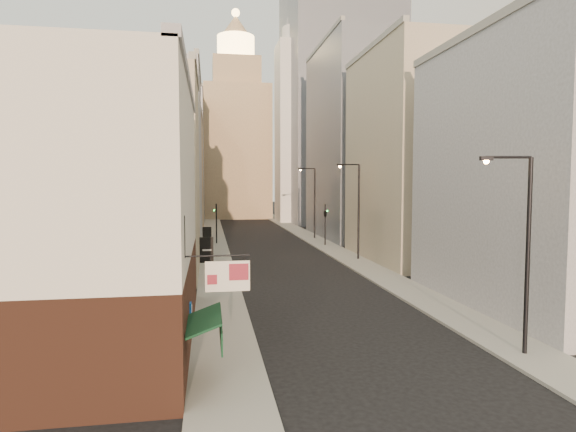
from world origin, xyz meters
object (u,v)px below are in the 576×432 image
object	(u,v)px
streetlamp_near	(523,243)
streetlamp_far	(313,199)
traffic_light_right	(325,214)
streetlamp_mid	(357,206)
clock_tower	(237,137)
white_tower	(298,126)
traffic_light_left	(216,217)

from	to	relation	value
streetlamp_near	streetlamp_far	bearing A→B (deg)	97.28
traffic_light_right	streetlamp_mid	bearing A→B (deg)	100.90
clock_tower	white_tower	world-z (taller)	clock_tower
streetlamp_far	traffic_light_left	size ratio (longest dim) A/B	1.90
clock_tower	streetlamp_mid	size ratio (longest dim) A/B	4.81
clock_tower	traffic_light_right	xyz separation A→B (m)	(7.46, -50.91, -13.77)
streetlamp_far	traffic_light_left	distance (m)	13.42
streetlamp_mid	traffic_light_left	bearing A→B (deg)	120.36
streetlamp_near	traffic_light_right	size ratio (longest dim) A/B	1.73
clock_tower	traffic_light_left	xyz separation A→B (m)	(-5.25, -47.12, -14.28)
clock_tower	streetlamp_far	bearing A→B (deg)	-80.18
streetlamp_mid	traffic_light_left	distance (m)	19.69
streetlamp_near	traffic_light_right	world-z (taller)	streetlamp_near
streetlamp_far	traffic_light_right	xyz separation A→B (m)	(-0.09, -7.23, -1.55)
traffic_light_left	traffic_light_right	size ratio (longest dim) A/B	1.00
streetlamp_near	traffic_light_left	distance (m)	42.48
traffic_light_left	streetlamp_mid	bearing A→B (deg)	133.01
streetlamp_near	streetlamp_far	distance (m)	44.08
white_tower	traffic_light_right	distance (m)	39.90
streetlamp_far	white_tower	bearing A→B (deg)	69.86
clock_tower	traffic_light_right	world-z (taller)	clock_tower
streetlamp_mid	traffic_light_right	bearing A→B (deg)	80.54
traffic_light_left	traffic_light_right	world-z (taller)	same
streetlamp_mid	clock_tower	bearing A→B (deg)	85.43
white_tower	streetlamp_mid	distance (m)	49.53
white_tower	streetlamp_mid	bearing A→B (deg)	-93.70
streetlamp_far	traffic_light_left	world-z (taller)	streetlamp_far
streetlamp_far	traffic_light_right	bearing A→B (deg)	-104.27
streetlamp_near	streetlamp_mid	bearing A→B (deg)	96.04
white_tower	traffic_light_left	world-z (taller)	white_tower
streetlamp_near	traffic_light_right	distance (m)	36.86
streetlamp_far	streetlamp_mid	bearing A→B (deg)	-102.37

